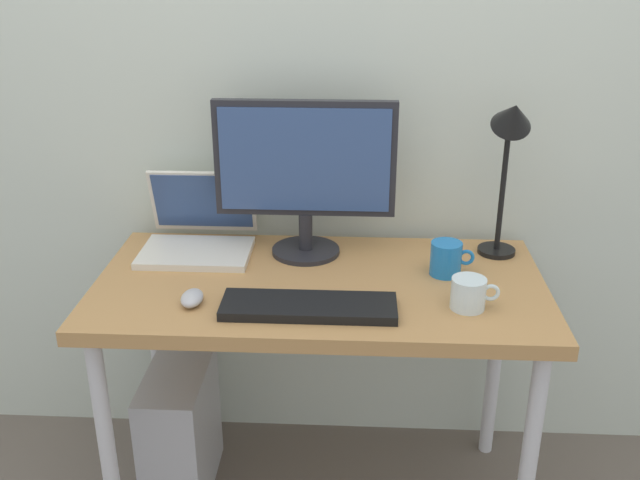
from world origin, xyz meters
TOP-DOWN VIEW (x-y plane):
  - back_wall at (0.00, 0.37)m, footprint 4.40×0.04m
  - desk at (0.00, 0.00)m, footprint 1.23×0.63m
  - monitor at (-0.05, 0.18)m, footprint 0.51×0.20m
  - laptop at (-0.37, 0.20)m, footprint 0.32×0.28m
  - desk_lamp at (0.51, 0.18)m, footprint 0.11×0.16m
  - keyboard at (-0.02, -0.17)m, footprint 0.44×0.14m
  - mouse at (-0.32, -0.15)m, footprint 0.06×0.09m
  - coffee_mug at (0.35, 0.06)m, footprint 0.12×0.09m
  - glass_cup at (0.38, -0.14)m, footprint 0.12×0.09m
  - computer_tower at (-0.43, 0.03)m, footprint 0.18×0.36m

SIDE VIEW (x-z plane):
  - computer_tower at x=-0.43m, z-range 0.00..0.42m
  - desk at x=0.00m, z-range 0.30..1.05m
  - keyboard at x=-0.02m, z-range 0.75..0.78m
  - mouse at x=-0.32m, z-range 0.75..0.79m
  - glass_cup at x=0.38m, z-range 0.75..0.83m
  - coffee_mug at x=0.35m, z-range 0.75..0.85m
  - laptop at x=-0.37m, z-range 0.70..0.92m
  - monitor at x=-0.05m, z-range 0.78..1.24m
  - desk_lamp at x=0.51m, z-range 0.86..1.34m
  - back_wall at x=0.00m, z-range 0.00..2.60m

